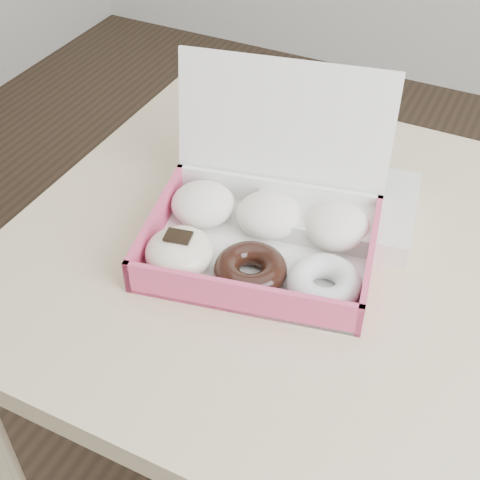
% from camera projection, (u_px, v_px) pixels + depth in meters
% --- Properties ---
extents(table, '(1.20, 0.80, 0.75)m').
position_uv_depth(table, '(408.00, 319.00, 0.99)').
color(table, tan).
rests_on(table, ground).
extents(donut_box, '(0.37, 0.34, 0.24)m').
position_uv_depth(donut_box, '(261.00, 228.00, 0.96)').
color(donut_box, white).
rests_on(donut_box, table).
extents(newspapers, '(0.27, 0.23, 0.04)m').
position_uv_depth(newspapers, '(337.00, 205.00, 1.03)').
color(newspapers, white).
rests_on(newspapers, table).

